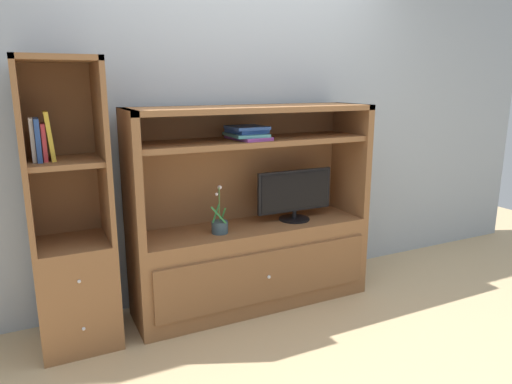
{
  "coord_description": "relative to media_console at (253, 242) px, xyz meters",
  "views": [
    {
      "loc": [
        -1.35,
        -2.4,
        1.56
      ],
      "look_at": [
        0.0,
        0.35,
        0.83
      ],
      "focal_mm": 32.55,
      "sensor_mm": 36.0,
      "label": 1
    }
  ],
  "objects": [
    {
      "name": "upright_book_row",
      "position": [
        -1.29,
        -0.01,
        0.79
      ],
      "size": [
        0.12,
        0.17,
        0.27
      ],
      "color": "silver",
      "rests_on": "bookshelf_tall"
    },
    {
      "name": "potted_plant",
      "position": [
        -0.27,
        -0.06,
        0.18
      ],
      "size": [
        0.11,
        0.11,
        0.32
      ],
      "color": "#384C56",
      "rests_on": "media_console"
    },
    {
      "name": "painted_rear_wall",
      "position": [
        0.0,
        0.34,
        0.94
      ],
      "size": [
        6.0,
        0.1,
        2.8
      ],
      "primitive_type": "cube",
      "color": "#9EA8B2",
      "rests_on": "ground_plane"
    },
    {
      "name": "media_console",
      "position": [
        0.0,
        0.0,
        0.0
      ],
      "size": [
        1.68,
        0.48,
        1.41
      ],
      "color": "brown",
      "rests_on": "ground_plane"
    },
    {
      "name": "tv_monitor",
      "position": [
        0.33,
        -0.02,
        0.32
      ],
      "size": [
        0.59,
        0.22,
        0.37
      ],
      "color": "black",
      "rests_on": "media_console"
    },
    {
      "name": "ground_plane",
      "position": [
        0.0,
        -0.41,
        -0.46
      ],
      "size": [
        8.0,
        8.0,
        0.0
      ],
      "primitive_type": "plane",
      "color": "tan"
    },
    {
      "name": "bookshelf_tall",
      "position": [
        -1.18,
        0.0,
        0.1
      ],
      "size": [
        0.45,
        0.46,
        1.7
      ],
      "color": "brown",
      "rests_on": "ground_plane"
    },
    {
      "name": "magazine_stack",
      "position": [
        -0.04,
        -0.01,
        0.77
      ],
      "size": [
        0.25,
        0.33,
        0.09
      ],
      "color": "purple",
      "rests_on": "media_console"
    }
  ]
}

